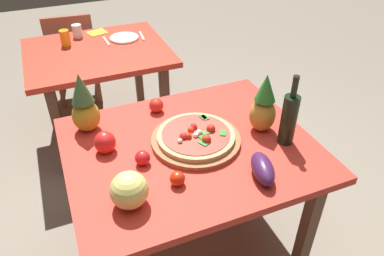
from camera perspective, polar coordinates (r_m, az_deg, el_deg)
The scene contains 21 objects.
ground_plane at distance 2.34m, azimuth -0.22°, elevation -17.38°, with size 10.00×10.00×0.00m, color gray.
display_table at distance 1.85m, azimuth -0.27°, elevation -4.88°, with size 1.18×0.97×0.76m.
background_table at distance 2.88m, azimuth -14.20°, elevation 9.69°, with size 1.02×0.86×0.76m.
dining_chair at distance 3.54m, azimuth -17.90°, elevation 11.01°, with size 0.44×0.44×0.85m.
pizza_board at distance 1.80m, azimuth 0.60°, elevation -1.82°, with size 0.44×0.44×0.03m, color brown.
pizza at distance 1.79m, azimuth 0.65°, elevation -1.15°, with size 0.38×0.38×0.06m.
wine_bottle at distance 1.79m, azimuth 14.73°, elevation 1.44°, with size 0.08×0.08×0.36m.
pineapple_left at distance 1.89m, azimuth -16.31°, elevation 3.32°, with size 0.14×0.14×0.32m.
pineapple_right at distance 1.85m, azimuth 10.98°, elevation 3.34°, with size 0.13×0.13×0.31m.
melon at distance 1.48m, azimuth -9.66°, elevation -9.45°, with size 0.15×0.15×0.15m, color #DCD36D.
bell_pepper at distance 1.77m, azimuth -13.28°, elevation -2.18°, with size 0.10×0.10×0.11m, color red.
eggplant at distance 1.63m, azimuth 10.84°, elevation -6.15°, with size 0.20×0.09×0.09m, color #3D1B44.
tomato_beside_pepper at distance 2.02m, azimuth -5.54°, elevation 3.50°, with size 0.08×0.08×0.08m, color red.
tomato_at_corner at distance 1.57m, azimuth -2.26°, elevation -7.81°, with size 0.07×0.07×0.07m, color red.
tomato_by_bottle at distance 1.68m, azimuth -7.64°, elevation -4.60°, with size 0.07×0.07×0.07m, color red.
drinking_glass_juice at distance 2.96m, azimuth -19.00°, elevation 13.01°, with size 0.07×0.07×0.12m, color orange.
drinking_glass_water at distance 3.10m, azimuth -17.31°, elevation 14.12°, with size 0.07×0.07×0.10m, color silver.
dinner_plate at distance 2.99m, azimuth -10.41°, elevation 13.51°, with size 0.22×0.22×0.02m, color white.
fork_utensil at distance 2.97m, azimuth -13.08°, elevation 12.93°, with size 0.02×0.18×0.01m, color silver.
knife_utensil at distance 3.02m, azimuth -7.76°, elevation 13.92°, with size 0.02×0.18×0.01m, color silver.
napkin_folded at distance 3.15m, azimuth -14.42°, elevation 14.07°, with size 0.14×0.12×0.01m, color yellow.
Camera 1 is at (-0.52, -1.30, 1.87)m, focal length 34.57 mm.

